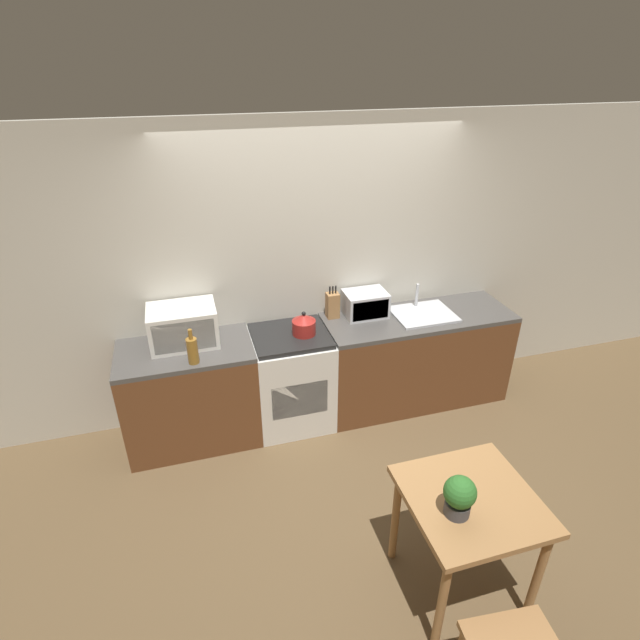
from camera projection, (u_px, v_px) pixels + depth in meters
The scene contains 13 objects.
ground_plane at pixel (348, 458), 4.17m from camera, with size 16.00×16.00×0.00m, color brown.
wall_back at pixel (316, 271), 4.38m from camera, with size 10.00×0.06×2.60m.
counter_left_run at pixel (191, 395), 4.20m from camera, with size 1.08×0.62×0.90m.
counter_right_run at pixel (415, 358), 4.71m from camera, with size 1.72×0.62×0.90m.
stove_range at pixel (292, 378), 4.41m from camera, with size 0.66×0.62×0.90m.
kettle at pixel (304, 324), 4.16m from camera, with size 0.20×0.20×0.21m.
microwave at pixel (183, 326), 4.00m from camera, with size 0.53×0.38×0.32m.
bottle at pixel (192, 350), 3.76m from camera, with size 0.08×0.08×0.29m.
knife_block at pixel (333, 305), 4.42m from camera, with size 0.11×0.10×0.30m.
toaster_oven at pixel (365, 304), 4.45m from camera, with size 0.37×0.28×0.22m.
sink_basin at pixel (423, 313), 4.50m from camera, with size 0.54×0.44×0.24m.
dining_table at pixel (469, 512), 2.87m from camera, with size 0.73×0.72×0.77m.
potted_plant at pixel (459, 496), 2.66m from camera, with size 0.18×0.18×0.25m.
Camera 1 is at (-1.10, -2.94, 2.99)m, focal length 28.00 mm.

